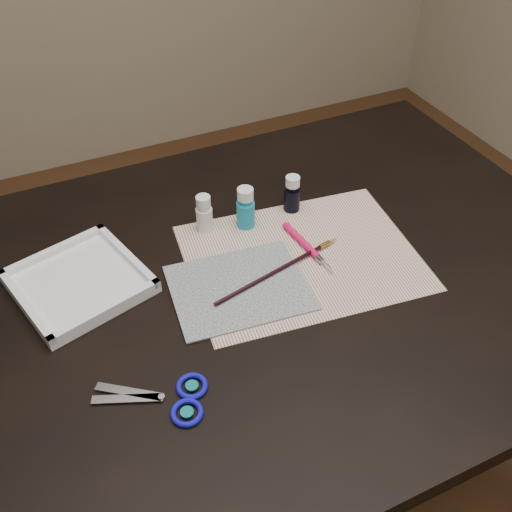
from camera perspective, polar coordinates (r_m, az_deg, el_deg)
name	(u,v)px	position (r m, az deg, el deg)	size (l,w,h in m)	color
ground	(256,479)	(1.65, 0.00, -21.39)	(3.50, 3.50, 0.02)	#422614
table	(256,397)	(1.31, 0.00, -13.88)	(1.30, 0.90, 0.75)	black
paper	(302,257)	(1.07, 4.58, -0.11)	(0.42, 0.32, 0.00)	silver
canvas	(239,288)	(1.00, -1.70, -3.17)	(0.23, 0.19, 0.00)	black
paint_bottle_white	(204,213)	(1.11, -5.21, 4.26)	(0.03, 0.03, 0.08)	silver
paint_bottle_cyan	(246,208)	(1.11, -1.05, 4.84)	(0.04, 0.04, 0.09)	teal
paint_bottle_navy	(292,194)	(1.15, 3.63, 6.23)	(0.03, 0.03, 0.08)	black
paintbrush	(280,269)	(1.03, 2.46, -1.28)	(0.29, 0.01, 0.01)	black
craft_knife	(309,248)	(1.07, 5.32, 0.78)	(0.16, 0.01, 0.01)	#EB0F58
scissors	(150,400)	(0.87, -10.60, -14.02)	(0.19, 0.09, 0.01)	silver
palette_tray	(79,281)	(1.05, -17.26, -2.43)	(0.21, 0.21, 0.02)	white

